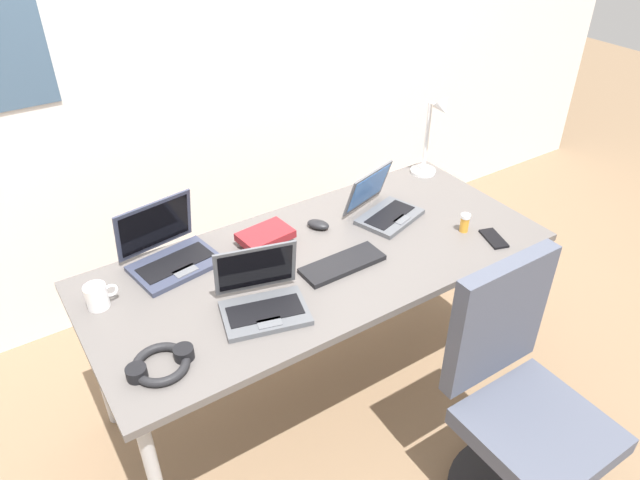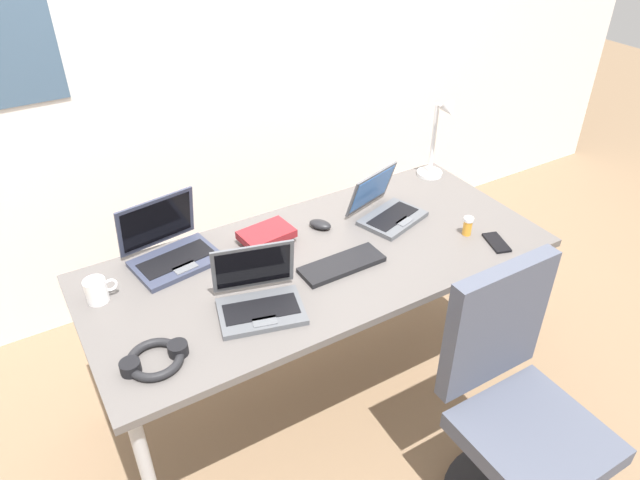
# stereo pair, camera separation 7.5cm
# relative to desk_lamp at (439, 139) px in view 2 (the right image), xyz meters

# --- Properties ---
(ground_plane) EXTENTS (12.00, 12.00, 0.00)m
(ground_plane) POSITION_rel_desk_lamp_xyz_m (-0.80, -0.28, -0.94)
(ground_plane) COLOR #7A6047
(wall_back) EXTENTS (6.00, 0.13, 2.60)m
(wall_back) POSITION_rel_desk_lamp_xyz_m (-0.80, 0.82, 0.36)
(wall_back) COLOR silver
(wall_back) RESTS_ON ground_plane
(desk) EXTENTS (1.80, 0.80, 0.74)m
(desk) POSITION_rel_desk_lamp_xyz_m (-0.80, -0.28, -0.25)
(desk) COLOR #595451
(desk) RESTS_ON ground_plane
(desk_lamp) EXTENTS (0.12, 0.18, 0.40)m
(desk_lamp) POSITION_rel_desk_lamp_xyz_m (0.00, 0.00, 0.00)
(desk_lamp) COLOR white
(desk_lamp) RESTS_ON desk
(laptop_front_left) EXTENTS (0.34, 0.31, 0.21)m
(laptop_front_left) POSITION_rel_desk_lamp_xyz_m (-1.13, -0.42, -0.15)
(laptop_front_left) COLOR #515459
(laptop_front_left) RESTS_ON desk
(laptop_by_keyboard) EXTENTS (0.33, 0.31, 0.20)m
(laptop_by_keyboard) POSITION_rel_desk_lamp_xyz_m (-0.41, -0.17, -0.16)
(laptop_by_keyboard) COLOR #515459
(laptop_by_keyboard) RESTS_ON desk
(laptop_back_right) EXTENTS (0.35, 0.30, 0.23)m
(laptop_back_right) POSITION_rel_desk_lamp_xyz_m (-1.30, 0.01, -0.15)
(laptop_back_right) COLOR #33384C
(laptop_back_right) RESTS_ON desk
(external_keyboard) EXTENTS (0.33, 0.12, 0.02)m
(external_keyboard) POSITION_rel_desk_lamp_xyz_m (-0.76, -0.37, -0.19)
(external_keyboard) COLOR black
(external_keyboard) RESTS_ON desk
(computer_mouse) EXTENTS (0.10, 0.11, 0.03)m
(computer_mouse) POSITION_rel_desk_lamp_xyz_m (-0.69, -0.10, -0.18)
(computer_mouse) COLOR black
(computer_mouse) RESTS_ON desk
(cell_phone) EXTENTS (0.10, 0.15, 0.01)m
(cell_phone) POSITION_rel_desk_lamp_xyz_m (-0.15, -0.56, -0.19)
(cell_phone) COLOR black
(cell_phone) RESTS_ON desk
(headphones) EXTENTS (0.21, 0.18, 0.04)m
(headphones) POSITION_rel_desk_lamp_xyz_m (-1.52, -0.49, -0.18)
(headphones) COLOR black
(headphones) RESTS_ON desk
(pill_bottle) EXTENTS (0.04, 0.04, 0.08)m
(pill_bottle) POSITION_rel_desk_lamp_xyz_m (-0.20, -0.45, -0.16)
(pill_bottle) COLOR gold
(pill_bottle) RESTS_ON desk
(book_stack) EXTENTS (0.22, 0.17, 0.06)m
(book_stack) POSITION_rel_desk_lamp_xyz_m (-0.94, -0.08, -0.17)
(book_stack) COLOR maroon
(book_stack) RESTS_ON desk
(coffee_mug) EXTENTS (0.11, 0.08, 0.09)m
(coffee_mug) POSITION_rel_desk_lamp_xyz_m (-1.60, -0.10, -0.15)
(coffee_mug) COLOR white
(coffee_mug) RESTS_ON desk
(office_chair) EXTENTS (0.52, 0.54, 0.97)m
(office_chair) POSITION_rel_desk_lamp_xyz_m (-0.48, -1.07, -0.54)
(office_chair) COLOR black
(office_chair) RESTS_ON ground_plane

